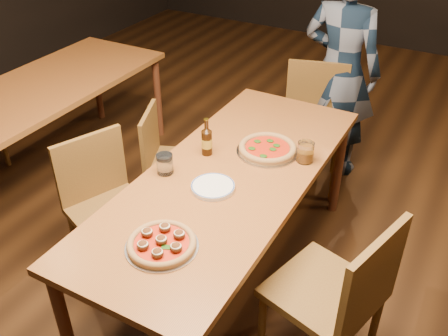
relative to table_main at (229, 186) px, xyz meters
The scene contains 14 objects.
ground 0.68m from the table_main, ahead, with size 9.00×9.00×0.00m, color black.
table_main is the anchor object (origin of this frame).
table_left 1.73m from the table_main, 169.99° to the left, with size 0.80×2.00×0.75m.
chair_main_nw 0.70m from the table_main, 156.51° to the right, with size 0.42×0.42×0.90m, color brown, non-canonical shape.
chair_main_sw 0.77m from the table_main, 146.39° to the left, with size 0.38×0.38×0.81m, color brown, non-canonical shape.
chair_main_e 0.73m from the table_main, 23.14° to the right, with size 0.45×0.45×0.97m, color brown, non-canonical shape.
chair_end 1.18m from the table_main, 87.16° to the left, with size 0.44×0.44×0.94m, color brown, non-canonical shape.
pizza_meatball 0.63m from the table_main, 88.94° to the right, with size 0.32×0.32×0.06m.
pizza_margherita 0.33m from the table_main, 74.60° to the left, with size 0.35×0.35×0.05m.
plate_stack 0.17m from the table_main, 93.51° to the right, with size 0.22×0.22×0.02m, color white.
beer_bottle 0.28m from the table_main, 148.96° to the left, with size 0.06×0.06×0.21m.
water_glass 0.36m from the table_main, 154.44° to the right, with size 0.09×0.09×0.11m, color white.
amber_glass 0.45m from the table_main, 46.41° to the left, with size 0.09×0.09×0.11m, color #975411.
diner 1.50m from the table_main, 85.54° to the left, with size 0.59×0.39×1.62m, color black.
Camera 1 is at (1.02, -1.90, 2.22)m, focal length 40.00 mm.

